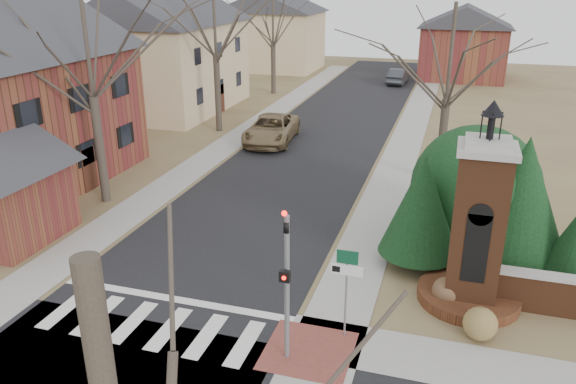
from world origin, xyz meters
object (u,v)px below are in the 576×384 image
(traffic_signal_pole, at_px, (287,274))
(pickup_truck, at_px, (271,129))
(brick_gate_monument, at_px, (476,239))
(distant_car, at_px, (398,76))
(sign_post, at_px, (346,277))

(traffic_signal_pole, relative_size, pickup_truck, 0.77)
(brick_gate_monument, bearing_deg, traffic_signal_pole, -136.76)
(pickup_truck, height_order, distant_car, pickup_truck)
(traffic_signal_pole, xyz_separation_m, brick_gate_monument, (4.70, 4.42, -0.42))
(sign_post, xyz_separation_m, brick_gate_monument, (3.41, 3.01, 0.22))
(traffic_signal_pole, height_order, distant_car, traffic_signal_pole)
(traffic_signal_pole, height_order, pickup_truck, traffic_signal_pole)
(sign_post, height_order, brick_gate_monument, brick_gate_monument)
(sign_post, relative_size, distant_car, 0.63)
(traffic_signal_pole, bearing_deg, brick_gate_monument, 43.24)
(sign_post, height_order, distant_car, sign_post)
(brick_gate_monument, distance_m, distant_car, 38.42)
(sign_post, height_order, pickup_truck, sign_post)
(sign_post, bearing_deg, pickup_truck, 114.46)
(brick_gate_monument, distance_m, pickup_truck, 19.50)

